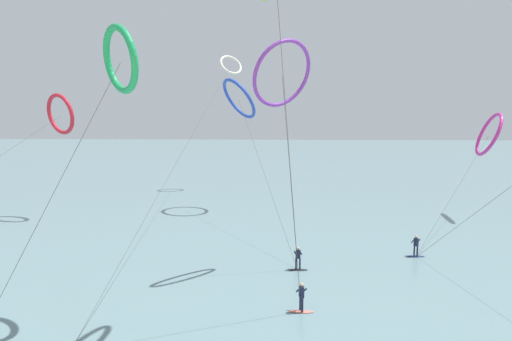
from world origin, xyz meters
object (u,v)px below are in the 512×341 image
at_px(surfer_coral, 301,299).
at_px(kite_cobalt, 239,99).
at_px(surfer_navy, 416,247).
at_px(kite_crimson, 60,114).
at_px(kite_magenta, 489,134).
at_px(kite_emerald, 120,60).
at_px(surfer_charcoal, 298,260).
at_px(kite_ivory, 231,65).
at_px(kite_violet, 282,74).

distance_m(surfer_coral, kite_cobalt, 30.80).
bearing_deg(surfer_coral, surfer_navy, -63.75).
bearing_deg(surfer_coral, kite_crimson, 26.04).
xyz_separation_m(kite_magenta, kite_emerald, (-30.54, -26.20, 4.74)).
distance_m(surfer_coral, surfer_charcoal, 6.83).
bearing_deg(surfer_navy, kite_ivory, -4.71).
xyz_separation_m(surfer_navy, kite_ivory, (-18.03, 32.27, 17.74)).
relative_size(surfer_coral, surfer_navy, 1.00).
bearing_deg(surfer_charcoal, kite_cobalt, 121.30).
height_order(surfer_coral, surfer_navy, same).
bearing_deg(kite_violet, surfer_charcoal, 143.51).
bearing_deg(kite_cobalt, kite_crimson, 73.67).
relative_size(kite_magenta, kite_cobalt, 0.72).
height_order(surfer_coral, kite_magenta, kite_magenta).
distance_m(kite_crimson, kite_cobalt, 19.44).
height_order(surfer_charcoal, kite_cobalt, kite_cobalt).
relative_size(surfer_navy, kite_magenta, 0.10).
distance_m(surfer_charcoal, surfer_navy, 9.98).
height_order(kite_ivory, kite_emerald, kite_ivory).
xyz_separation_m(surfer_charcoal, kite_magenta, (21.05, 18.25, 8.25)).
relative_size(surfer_coral, kite_violet, 0.11).
xyz_separation_m(kite_violet, kite_ivory, (-7.52, 35.91, 4.76)).
bearing_deg(kite_crimson, kite_magenta, -146.41).
xyz_separation_m(kite_violet, kite_magenta, (22.25, 18.32, -4.74)).
xyz_separation_m(kite_crimson, kite_cobalt, (18.65, 5.19, 1.80)).
distance_m(kite_violet, kite_crimson, 28.41).
height_order(kite_magenta, kite_cobalt, kite_cobalt).
distance_m(kite_violet, kite_cobalt, 21.46).
height_order(kite_crimson, kite_emerald, kite_emerald).
xyz_separation_m(surfer_charcoal, kite_ivory, (-8.72, 35.84, 17.74)).
distance_m(surfer_charcoal, kite_emerald, 17.94).
bearing_deg(kite_crimson, kite_ivory, -98.11).
relative_size(kite_violet, kite_cobalt, 0.67).
bearing_deg(surfer_coral, kite_cobalt, -9.37).
bearing_deg(kite_magenta, surfer_coral, -34.24).
height_order(surfer_coral, kite_ivory, kite_ivory).
bearing_deg(kite_cobalt, kite_violet, 161.32).
bearing_deg(surfer_coral, kite_ivory, -10.23).
height_order(surfer_coral, kite_emerald, kite_emerald).
height_order(surfer_charcoal, kite_ivory, kite_ivory).
bearing_deg(kite_magenta, kite_cobalt, -89.50).
relative_size(surfer_navy, kite_cobalt, 0.07).
distance_m(surfer_coral, kite_magenta, 33.82).
bearing_deg(kite_magenta, kite_emerald, -43.51).
height_order(kite_violet, kite_ivory, kite_ivory).
distance_m(kite_ivory, kite_emerald, 44.05).
relative_size(surfer_coral, kite_ivory, 0.03).
relative_size(surfer_navy, kite_crimson, 0.05).
relative_size(kite_violet, kite_emerald, 1.03).
bearing_deg(kite_ivory, kite_cobalt, -116.13).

